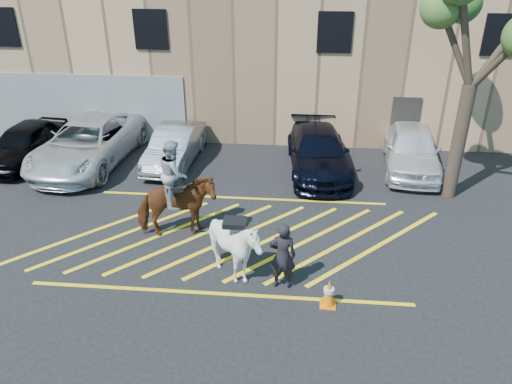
# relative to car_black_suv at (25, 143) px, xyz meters

# --- Properties ---
(ground) EXTENTS (90.00, 90.00, 0.00)m
(ground) POSITION_rel_car_black_suv_xyz_m (8.59, -4.51, -0.75)
(ground) COLOR black
(ground) RESTS_ON ground
(car_black_suv) EXTENTS (2.21, 4.54, 1.49)m
(car_black_suv) POSITION_rel_car_black_suv_xyz_m (0.00, 0.00, 0.00)
(car_black_suv) COLOR black
(car_black_suv) RESTS_ON ground
(car_white_pickup) EXTENTS (3.24, 6.19, 1.66)m
(car_white_pickup) POSITION_rel_car_black_suv_xyz_m (2.48, 0.01, 0.09)
(car_white_pickup) COLOR silver
(car_white_pickup) RESTS_ON ground
(car_silver_sedan) EXTENTS (1.72, 4.27, 1.38)m
(car_silver_sedan) POSITION_rel_car_black_suv_xyz_m (5.74, 0.35, -0.06)
(car_silver_sedan) COLOR #9398A1
(car_silver_sedan) RESTS_ON ground
(car_blue_suv) EXTENTS (2.51, 5.28, 1.49)m
(car_blue_suv) POSITION_rel_car_black_suv_xyz_m (11.15, 0.16, -0.00)
(car_blue_suv) COLOR black
(car_blue_suv) RESTS_ON ground
(car_white_suv) EXTENTS (2.40, 4.92, 1.62)m
(car_white_suv) POSITION_rel_car_black_suv_xyz_m (14.60, 0.64, 0.06)
(car_white_suv) COLOR white
(car_white_suv) RESTS_ON ground
(handler) EXTENTS (0.66, 0.44, 1.80)m
(handler) POSITION_rel_car_black_suv_xyz_m (10.13, -6.84, 0.16)
(handler) COLOR black
(handler) RESTS_ON ground
(warehouse) EXTENTS (32.42, 10.20, 7.30)m
(warehouse) POSITION_rel_car_black_suv_xyz_m (8.58, 7.48, 2.91)
(warehouse) COLOR tan
(warehouse) RESTS_ON ground
(hatching_zone) EXTENTS (12.60, 5.12, 0.01)m
(hatching_zone) POSITION_rel_car_black_suv_xyz_m (8.59, -4.81, -0.74)
(hatching_zone) COLOR yellow
(hatching_zone) RESTS_ON ground
(mounted_bay) EXTENTS (2.44, 1.59, 2.96)m
(mounted_bay) POSITION_rel_car_black_suv_xyz_m (7.01, -4.75, 0.45)
(mounted_bay) COLOR brown
(mounted_bay) RESTS_ON ground
(saddled_white) EXTENTS (1.50, 1.69, 1.85)m
(saddled_white) POSITION_rel_car_black_suv_xyz_m (8.94, -6.62, 0.18)
(saddled_white) COLOR silver
(saddled_white) RESTS_ON ground
(traffic_cone) EXTENTS (0.40, 0.40, 0.73)m
(traffic_cone) POSITION_rel_car_black_suv_xyz_m (11.26, -7.48, -0.38)
(traffic_cone) COLOR orange
(traffic_cone) RESTS_ON ground
(tree) EXTENTS (3.99, 4.37, 7.31)m
(tree) POSITION_rel_car_black_suv_xyz_m (15.51, -1.48, 4.95)
(tree) COLOR #45322A
(tree) RESTS_ON ground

